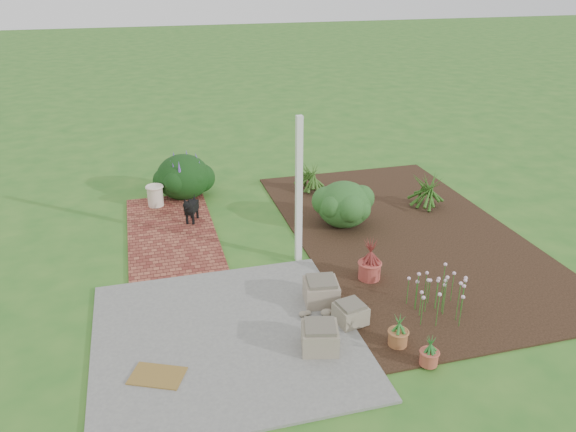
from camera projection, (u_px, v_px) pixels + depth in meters
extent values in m
plane|color=#2B6720|center=(283.00, 265.00, 9.40)|extent=(80.00, 80.00, 0.00)
cube|color=slate|center=(226.00, 337.00, 7.56)|extent=(3.50, 3.50, 0.04)
cube|color=maroon|center=(172.00, 231.00, 10.53)|extent=(1.60, 3.50, 0.04)
cube|color=black|center=(406.00, 234.00, 10.43)|extent=(4.00, 7.00, 0.03)
cube|color=white|center=(299.00, 192.00, 9.05)|extent=(0.10, 0.10, 2.50)
cube|color=gray|center=(320.00, 338.00, 7.25)|extent=(0.56, 0.56, 0.31)
cube|color=gray|center=(350.00, 314.00, 7.79)|extent=(0.46, 0.46, 0.26)
cube|color=gray|center=(321.00, 292.00, 8.24)|extent=(0.55, 0.55, 0.32)
cube|color=brown|center=(157.00, 376.00, 6.81)|extent=(0.75, 0.64, 0.02)
cube|color=black|center=(192.00, 207.00, 10.79)|extent=(0.32, 0.43, 0.18)
cylinder|color=black|center=(187.00, 219.00, 10.75)|extent=(0.05, 0.05, 0.20)
cylinder|color=black|center=(193.00, 219.00, 10.73)|extent=(0.05, 0.05, 0.20)
cylinder|color=black|center=(191.00, 213.00, 11.00)|extent=(0.05, 0.05, 0.20)
cylinder|color=black|center=(197.00, 213.00, 10.99)|extent=(0.05, 0.05, 0.20)
sphere|color=black|center=(187.00, 205.00, 10.51)|extent=(0.16, 0.16, 0.16)
cone|color=black|center=(194.00, 197.00, 10.93)|extent=(0.11, 0.14, 0.15)
cylinder|color=beige|center=(155.00, 196.00, 11.51)|extent=(0.41, 0.41, 0.42)
ellipsoid|color=#14411A|center=(344.00, 203.00, 10.61)|extent=(1.32, 1.32, 0.88)
cylinder|color=#A84138|center=(369.00, 270.00, 8.89)|extent=(0.41, 0.41, 0.28)
cylinder|color=#9B5E34|center=(398.00, 338.00, 7.35)|extent=(0.28, 0.28, 0.21)
cylinder|color=#A74938|center=(429.00, 358.00, 7.00)|extent=(0.30, 0.30, 0.19)
ellipsoid|color=black|center=(183.00, 176.00, 11.93)|extent=(1.15, 1.15, 0.97)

